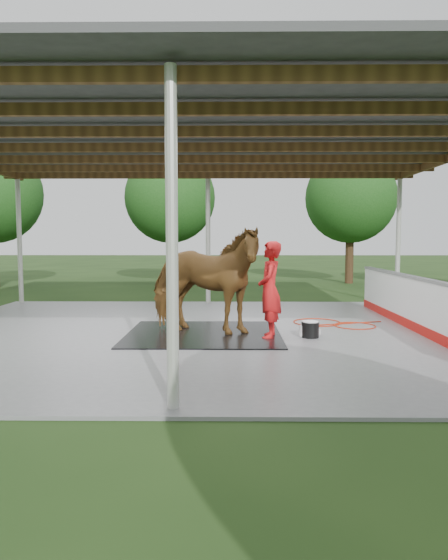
{
  "coord_description": "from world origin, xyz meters",
  "views": [
    {
      "loc": [
        0.65,
        -10.32,
        2.0
      ],
      "look_at": [
        0.54,
        -0.2,
        1.16
      ],
      "focal_mm": 32.0,
      "sensor_mm": 36.0,
      "label": 1
    }
  ],
  "objects_px": {
    "dasher_board": "(420,306)",
    "horse": "(204,281)",
    "wash_bucket": "(310,329)",
    "handler": "(270,290)"
  },
  "relations": [
    {
      "from": "horse",
      "to": "wash_bucket",
      "type": "xyz_separation_m",
      "value": [
        2.12,
        -0.31,
        -0.94
      ]
    },
    {
      "from": "horse",
      "to": "wash_bucket",
      "type": "distance_m",
      "value": 2.34
    },
    {
      "from": "handler",
      "to": "wash_bucket",
      "type": "distance_m",
      "value": 1.13
    },
    {
      "from": "horse",
      "to": "wash_bucket",
      "type": "height_order",
      "value": "horse"
    },
    {
      "from": "dasher_board",
      "to": "horse",
      "type": "bearing_deg",
      "value": -176.7
    },
    {
      "from": "dasher_board",
      "to": "handler",
      "type": "height_order",
      "value": "handler"
    },
    {
      "from": "handler",
      "to": "wash_bucket",
      "type": "xyz_separation_m",
      "value": [
        0.81,
        0.04,
        -0.78
      ]
    },
    {
      "from": "dasher_board",
      "to": "horse",
      "type": "relative_size",
      "value": 3.14
    },
    {
      "from": "dasher_board",
      "to": "horse",
      "type": "distance_m",
      "value": 4.52
    },
    {
      "from": "horse",
      "to": "handler",
      "type": "relative_size",
      "value": 1.34
    }
  ]
}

